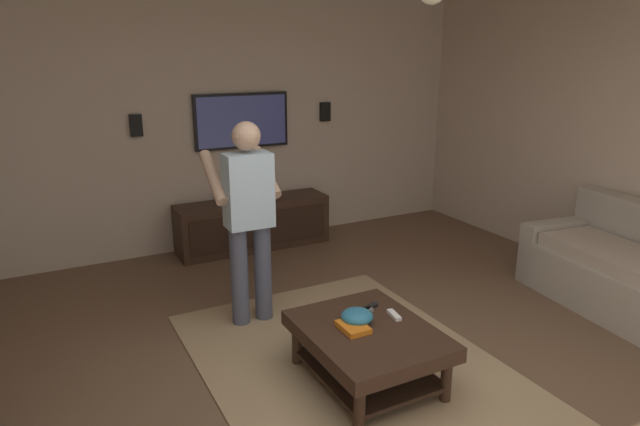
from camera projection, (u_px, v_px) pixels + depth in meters
name	position (u px, v px, depth m)	size (l,w,h in m)	color
ground_plane	(385.00, 409.00, 3.46)	(8.27, 8.27, 0.00)	brown
wall_back_tv	(207.00, 118.00, 6.02)	(0.10, 6.46, 2.87)	#BCA893
area_rug	(351.00, 366.00, 3.92)	(2.71, 1.95, 0.01)	#9E8460
coffee_table	(368.00, 342.00, 3.67)	(1.00, 0.80, 0.40)	#332116
media_console	(253.00, 224.00, 6.23)	(0.45, 1.70, 0.55)	#332116
tv	(242.00, 121.00, 6.12)	(0.05, 1.07, 0.60)	black
person_standing	(248.00, 212.00, 4.35)	(0.53, 0.54, 1.64)	#4C5166
bowl	(357.00, 316.00, 3.70)	(0.22, 0.22, 0.10)	teal
remote_white	(394.00, 315.00, 3.80)	(0.15, 0.04, 0.02)	white
remote_black	(370.00, 307.00, 3.91)	(0.15, 0.04, 0.02)	black
remote_grey	(363.00, 311.00, 3.85)	(0.15, 0.04, 0.02)	slate
book	(353.00, 327.00, 3.62)	(0.22, 0.16, 0.04)	orange
vase_round	(235.00, 193.00, 6.04)	(0.22, 0.22, 0.22)	orange
wall_speaker_left	(325.00, 112.00, 6.58)	(0.06, 0.12, 0.22)	black
wall_speaker_right	(136.00, 125.00, 5.62)	(0.06, 0.12, 0.22)	black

